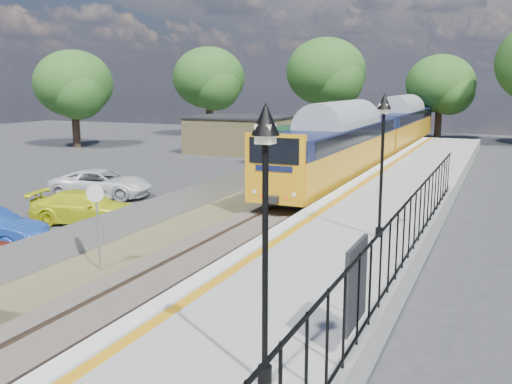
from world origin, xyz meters
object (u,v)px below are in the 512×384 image
Objects in this scene: train at (377,131)px; car_yellow at (86,207)px; victorian_lamp_north at (383,132)px; car_white at (102,184)px; victorian_lamp_south at (265,181)px; speed_sign at (96,213)px.

car_yellow is at bearing -106.54° from train.
train is (-5.30, 24.47, -1.96)m from victorian_lamp_north.
car_yellow is at bearing -161.78° from car_white.
victorian_lamp_south is 1.65× the size of speed_sign.
victorian_lamp_south is at bearing -80.94° from train.
victorian_lamp_south reaches higher than speed_sign.
speed_sign is 0.60× the size of car_yellow.
train is (-5.50, 34.47, -1.96)m from victorian_lamp_south.
victorian_lamp_south is 22.19m from car_white.
train is 14.67× the size of speed_sign.
car_yellow is (-12.61, 10.53, -3.62)m from victorian_lamp_south.
speed_sign is at bearing -94.95° from train.
car_white is (-3.03, 4.80, 0.04)m from car_yellow.
car_white is (-7.64, 9.70, -1.18)m from speed_sign.
victorian_lamp_north is at bearing 14.81° from speed_sign.
car_white is at bearing 113.80° from speed_sign.
victorian_lamp_north is (-0.20, 10.00, 0.00)m from victorian_lamp_south.
victorian_lamp_north is 12.94m from car_yellow.
victorian_lamp_north is 1.65× the size of speed_sign.
train is at bearing -41.95° from car_white.
train reaches higher than car_yellow.
car_white reaches higher than car_yellow.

